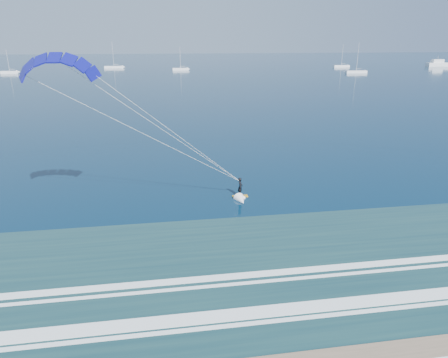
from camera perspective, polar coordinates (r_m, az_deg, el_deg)
kitesurfer_rig at (r=35.92m, az=-9.07°, el=7.15°), size 20.18×7.30×15.62m
motor_yacht at (r=276.56m, az=28.28°, el=14.31°), size 14.52×3.87×6.06m
sailboat_1 at (r=218.95m, az=-28.28°, el=13.30°), size 7.77×2.40×10.80m
sailboat_2 at (r=238.62m, az=-15.44°, el=15.18°), size 10.44×2.40×13.84m
sailboat_3 at (r=216.05m, az=-6.22°, el=15.36°), size 8.32×2.40×11.59m
sailboat_4 at (r=247.29m, az=16.41°, el=15.22°), size 9.23×2.40×12.53m
sailboat_5 at (r=206.66m, az=18.36°, el=14.35°), size 10.31×2.40×13.75m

